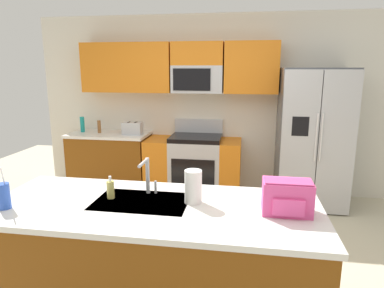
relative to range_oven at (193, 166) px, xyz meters
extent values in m
plane|color=beige|center=(0.20, -1.80, -0.44)|extent=(9.00, 9.00, 0.00)
cube|color=silver|center=(0.20, 0.35, 0.86)|extent=(5.20, 0.10, 2.60)
cube|color=orange|center=(-1.30, 0.14, 1.41)|extent=(0.70, 0.32, 0.70)
cube|color=orange|center=(-0.65, 0.14, 1.41)|extent=(0.61, 0.32, 0.70)
cube|color=orange|center=(0.78, 0.14, 1.41)|extent=(0.73, 0.32, 0.70)
cube|color=#B7BABF|center=(0.04, 0.14, 1.25)|extent=(0.72, 0.32, 0.38)
cube|color=black|center=(-0.02, -0.03, 1.25)|extent=(0.52, 0.01, 0.30)
cube|color=orange|center=(0.04, 0.14, 1.60)|extent=(0.72, 0.32, 0.32)
cube|color=brown|center=(-1.28, 0.00, -0.01)|extent=(1.15, 0.60, 0.86)
cube|color=silver|center=(-1.28, 0.00, 0.44)|extent=(1.18, 0.63, 0.04)
cube|color=#B7BABF|center=(0.04, 0.00, -0.02)|extent=(0.72, 0.60, 0.84)
cube|color=black|center=(0.04, -0.31, 0.01)|extent=(0.60, 0.01, 0.36)
cube|color=black|center=(0.04, 0.00, 0.43)|extent=(0.72, 0.60, 0.06)
cube|color=#B7BABF|center=(0.04, 0.27, 0.56)|extent=(0.72, 0.06, 0.20)
cube|color=orange|center=(-0.50, 0.00, -0.02)|extent=(0.36, 0.60, 0.84)
cube|color=orange|center=(0.54, 0.00, -0.02)|extent=(0.28, 0.60, 0.84)
cube|color=#4C4F54|center=(1.62, -0.05, 0.48)|extent=(0.90, 0.70, 1.85)
cube|color=#B7BABF|center=(1.40, -0.42, 0.48)|extent=(0.44, 0.04, 1.81)
cube|color=#B7BABF|center=(1.85, -0.42, 0.48)|extent=(0.44, 0.04, 1.81)
cylinder|color=silver|center=(1.59, -0.45, 0.57)|extent=(0.02, 0.02, 0.60)
cylinder|color=silver|center=(1.65, -0.45, 0.57)|extent=(0.02, 0.02, 0.60)
cube|color=black|center=(1.40, -0.44, 0.70)|extent=(0.20, 0.00, 0.24)
cube|color=brown|center=(0.11, -2.52, -0.01)|extent=(2.32, 0.92, 0.86)
cube|color=silver|center=(0.11, -2.52, 0.44)|extent=(2.36, 0.96, 0.04)
cube|color=#B7BABF|center=(0.01, -2.47, 0.44)|extent=(0.68, 0.44, 0.03)
cube|color=#B7BABF|center=(-0.89, -0.05, 0.55)|extent=(0.28, 0.16, 0.18)
cube|color=black|center=(-0.94, -0.05, 0.63)|extent=(0.03, 0.11, 0.01)
cube|color=black|center=(-0.84, -0.05, 0.63)|extent=(0.03, 0.11, 0.01)
cylinder|color=brown|center=(-1.42, 0.00, 0.55)|extent=(0.05, 0.05, 0.19)
cylinder|color=teal|center=(-1.70, 0.02, 0.57)|extent=(0.06, 0.06, 0.23)
cylinder|color=#B7BABF|center=(0.01, -2.30, 0.60)|extent=(0.03, 0.03, 0.28)
cylinder|color=#B7BABF|center=(0.01, -2.40, 0.73)|extent=(0.02, 0.20, 0.02)
cylinder|color=#B7BABF|center=(0.07, -2.30, 0.51)|extent=(0.02, 0.02, 0.10)
cylinder|color=blue|center=(-0.88, -2.75, 0.55)|extent=(0.08, 0.08, 0.18)
cylinder|color=white|center=(-0.87, -2.75, 0.69)|extent=(0.01, 0.03, 0.14)
cylinder|color=#D8CC66|center=(-0.24, -2.45, 0.52)|extent=(0.06, 0.06, 0.13)
cylinder|color=white|center=(-0.24, -2.45, 0.61)|extent=(0.02, 0.02, 0.04)
cylinder|color=white|center=(0.38, -2.44, 0.58)|extent=(0.12, 0.12, 0.24)
cube|color=#EA4C93|center=(1.02, -2.51, 0.57)|extent=(0.32, 0.20, 0.22)
cube|color=#C7417D|center=(1.02, -2.53, 0.67)|extent=(0.30, 0.14, 0.03)
cube|color=#FF54A2|center=(1.02, -2.62, 0.54)|extent=(0.20, 0.03, 0.11)
camera|label=1|loc=(0.73, -4.69, 1.40)|focal=31.67mm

